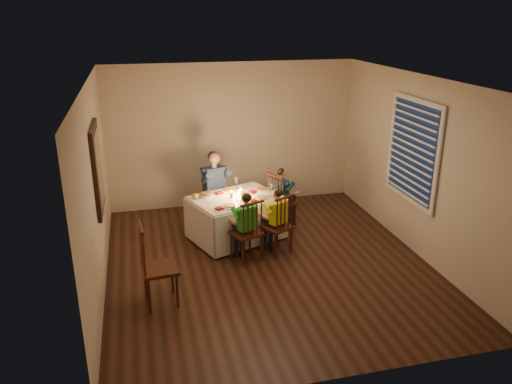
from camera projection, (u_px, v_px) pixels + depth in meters
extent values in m
plane|color=black|center=(267.00, 263.00, 7.21)|extent=(5.00, 5.00, 0.00)
cube|color=beige|center=(95.00, 191.00, 6.26)|extent=(0.02, 5.00, 2.60)
cube|color=beige|center=(417.00, 166.00, 7.26)|extent=(0.02, 5.00, 2.60)
cube|color=beige|center=(232.00, 135.00, 9.04)|extent=(4.50, 0.02, 2.60)
plane|color=white|center=(269.00, 80.00, 6.32)|extent=(5.00, 5.00, 0.00)
cube|color=white|center=(236.00, 198.00, 7.76)|extent=(1.55, 1.33, 0.04)
cube|color=white|center=(221.00, 209.00, 8.24)|extent=(1.27, 0.49, 0.64)
cube|color=white|center=(253.00, 228.00, 7.50)|extent=(1.27, 0.49, 0.64)
cube|color=white|center=(270.00, 209.00, 8.22)|extent=(0.36, 0.92, 0.64)
cube|color=white|center=(199.00, 228.00, 7.52)|extent=(0.36, 0.92, 0.64)
cylinder|color=white|center=(229.00, 191.00, 7.98)|extent=(0.33, 0.33, 0.02)
cylinder|color=white|center=(230.00, 206.00, 7.36)|extent=(0.33, 0.33, 0.02)
cylinder|color=white|center=(263.00, 198.00, 7.67)|extent=(0.33, 0.33, 0.02)
cylinder|color=white|center=(262.00, 190.00, 8.04)|extent=(0.33, 0.33, 0.02)
cylinder|color=white|center=(231.00, 195.00, 7.69)|extent=(0.06, 0.06, 0.10)
cylinder|color=white|center=(241.00, 193.00, 7.78)|extent=(0.06, 0.06, 0.10)
sphere|color=yellow|center=(195.00, 196.00, 7.66)|extent=(0.09, 0.09, 0.09)
sphere|color=orange|center=(243.00, 192.00, 7.86)|extent=(0.08, 0.08, 0.08)
imported|color=white|center=(206.00, 196.00, 7.74)|extent=(0.22, 0.22, 0.05)
cube|color=black|center=(97.00, 169.00, 6.47)|extent=(0.05, 0.95, 1.15)
cube|color=white|center=(100.00, 168.00, 6.48)|extent=(0.01, 0.78, 0.98)
cube|color=#0D1B37|center=(414.00, 151.00, 7.28)|extent=(0.01, 1.20, 1.40)
cube|color=white|center=(413.00, 151.00, 7.28)|extent=(0.03, 1.34, 1.54)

